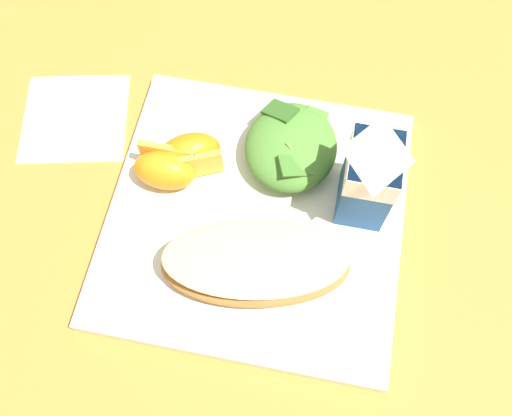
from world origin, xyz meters
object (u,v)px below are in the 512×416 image
object	(u,v)px
white_plate	(256,216)
orange_wedge_middle	(165,169)
cheesy_pizza_bread	(255,263)
green_salad_pile	(291,147)
milk_carton	(371,173)
paper_napkin	(75,117)
orange_wedge_front	(191,154)

from	to	relation	value
white_plate	orange_wedge_middle	distance (m)	0.10
cheesy_pizza_bread	green_salad_pile	world-z (taller)	green_salad_pile
white_plate	milk_carton	distance (m)	0.12
milk_carton	paper_napkin	xyz separation A→B (m)	(-0.05, -0.31, -0.07)
green_salad_pile	orange_wedge_front	size ratio (longest dim) A/B	1.44
milk_carton	orange_wedge_middle	world-z (taller)	milk_carton
orange_wedge_middle	paper_napkin	distance (m)	0.14
white_plate	orange_wedge_middle	xyz separation A→B (m)	(-0.02, -0.09, 0.03)
white_plate	paper_napkin	xyz separation A→B (m)	(-0.08, -0.21, -0.01)
green_salad_pile	orange_wedge_middle	xyz separation A→B (m)	(0.05, -0.11, -0.00)
green_salad_pile	orange_wedge_front	xyz separation A→B (m)	(0.03, -0.09, -0.00)
green_salad_pile	orange_wedge_front	world-z (taller)	green_salad_pile
orange_wedge_front	paper_napkin	xyz separation A→B (m)	(-0.04, -0.14, -0.03)
green_salad_pile	paper_napkin	distance (m)	0.24
milk_carton	orange_wedge_middle	bearing A→B (deg)	-86.61
cheesy_pizza_bread	milk_carton	size ratio (longest dim) A/B	1.65
cheesy_pizza_bread	paper_napkin	world-z (taller)	cheesy_pizza_bread
green_salad_pile	orange_wedge_middle	distance (m)	0.12
orange_wedge_front	orange_wedge_middle	bearing A→B (deg)	-43.62
cheesy_pizza_bread	paper_napkin	distance (m)	0.26
cheesy_pizza_bread	orange_wedge_front	world-z (taller)	orange_wedge_front
green_salad_pile	orange_wedge_middle	size ratio (longest dim) A/B	1.66
green_salad_pile	milk_carton	size ratio (longest dim) A/B	0.91
white_plate	green_salad_pile	size ratio (longest dim) A/B	2.80
cheesy_pizza_bread	green_salad_pile	size ratio (longest dim) A/B	1.82
milk_carton	orange_wedge_front	bearing A→B (deg)	-93.32
white_plate	orange_wedge_middle	world-z (taller)	orange_wedge_middle
milk_carton	green_salad_pile	bearing A→B (deg)	-116.04
paper_napkin	orange_wedge_front	bearing A→B (deg)	74.73
orange_wedge_front	white_plate	bearing A→B (deg)	61.05
milk_carton	orange_wedge_front	distance (m)	0.17
cheesy_pizza_bread	orange_wedge_middle	bearing A→B (deg)	-126.31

